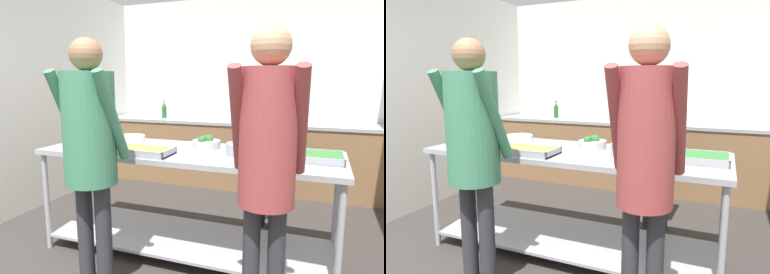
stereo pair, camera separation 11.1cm
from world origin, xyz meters
TOP-DOWN VIEW (x-y plane):
  - wall_rear at (0.00, 4.04)m, footprint 3.95×0.06m
  - wall_left at (-1.94, 2.02)m, footprint 0.06×4.16m
  - back_counter at (-0.00, 3.67)m, footprint 3.79×0.65m
  - serving_counter at (0.12, 1.63)m, footprint 2.46×0.84m
  - serving_tray_vegetables at (-0.89, 1.68)m, footprint 0.37×0.32m
  - plate_stack at (-0.54, 1.84)m, footprint 0.26×0.26m
  - serving_tray_greens at (-0.15, 1.38)m, footprint 0.45×0.26m
  - broccoli_bowl at (0.23, 1.80)m, footprint 0.24×0.24m
  - sauce_pan at (0.59, 1.62)m, footprint 0.41×0.27m
  - serving_tray_roast at (1.08, 1.64)m, footprint 0.49×0.33m
  - guest_serving_left at (-0.26, 0.86)m, footprint 0.44×0.34m
  - guest_serving_right at (0.89, 0.86)m, footprint 0.42×0.35m
  - cook_behind_counter at (0.68, 2.40)m, footprint 0.48×0.39m
  - water_bottle at (-1.06, 3.66)m, footprint 0.07×0.07m

SIDE VIEW (x-z plane):
  - back_counter at x=0.00m, z-range 0.00..0.92m
  - serving_counter at x=0.12m, z-range 0.16..1.06m
  - serving_tray_greens at x=-0.15m, z-range 0.89..0.95m
  - serving_tray_vegetables at x=-0.89m, z-range 0.89..0.95m
  - serving_tray_roast at x=1.08m, z-range 0.89..0.95m
  - plate_stack at x=-0.54m, z-range 0.90..0.96m
  - broccoli_bowl at x=0.23m, z-range 0.88..1.00m
  - sauce_pan at x=0.59m, z-range 0.90..0.99m
  - cook_behind_counter at x=0.68m, z-range 0.19..1.77m
  - water_bottle at x=-1.06m, z-range 0.91..1.16m
  - guest_serving_left at x=-0.26m, z-range 0.21..1.95m
  - guest_serving_right at x=0.89m, z-range 0.23..1.98m
  - wall_rear at x=0.00m, z-range 0.00..2.65m
  - wall_left at x=-1.94m, z-range 0.00..2.65m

